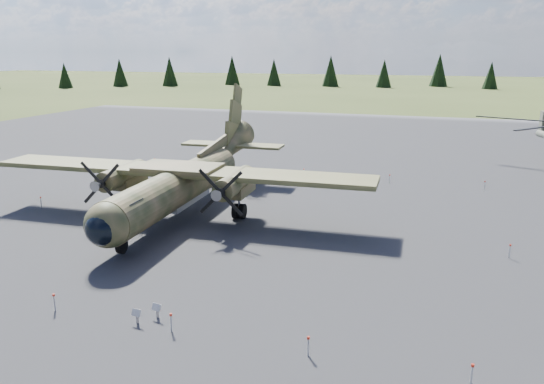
% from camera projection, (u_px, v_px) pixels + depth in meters
% --- Properties ---
extents(ground, '(500.00, 500.00, 0.00)m').
position_uv_depth(ground, '(243.00, 229.00, 35.57)').
color(ground, '#56622B').
rests_on(ground, ground).
extents(apron, '(120.00, 120.00, 0.04)m').
position_uv_depth(apron, '(286.00, 193.00, 44.76)').
color(apron, slate).
rests_on(apron, ground).
extents(transport_plane, '(28.20, 25.61, 9.30)m').
position_uv_depth(transport_plane, '(185.00, 177.00, 38.90)').
color(transport_plane, '#3A4424').
rests_on(transport_plane, ground).
extents(info_placard_left, '(0.45, 0.22, 0.69)m').
position_uv_depth(info_placard_left, '(137.00, 314.00, 23.12)').
color(info_placard_left, gray).
rests_on(info_placard_left, ground).
extents(info_placard_right, '(0.47, 0.26, 0.70)m').
position_uv_depth(info_placard_right, '(157.00, 309.00, 23.60)').
color(info_placard_right, gray).
rests_on(info_placard_right, ground).
extents(barrier_fence, '(33.12, 29.62, 0.85)m').
position_uv_depth(barrier_fence, '(236.00, 222.00, 35.51)').
color(barrier_fence, silver).
rests_on(barrier_fence, ground).
extents(treeline, '(326.24, 327.52, 10.97)m').
position_uv_depth(treeline, '(216.00, 154.00, 35.89)').
color(treeline, black).
rests_on(treeline, ground).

